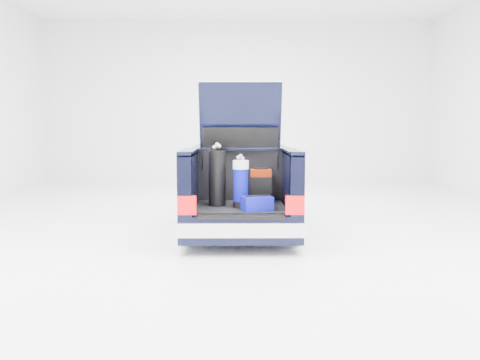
{
  "coord_description": "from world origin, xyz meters",
  "views": [
    {
      "loc": [
        -0.07,
        -9.01,
        1.83
      ],
      "look_at": [
        0.0,
        -0.5,
        0.88
      ],
      "focal_mm": 38.0,
      "sensor_mm": 36.0,
      "label": 1
    }
  ],
  "objects_px": {
    "car": "(240,188)",
    "blue_golf_bag": "(241,183)",
    "red_suitcase": "(261,186)",
    "blue_duffel": "(257,203)",
    "black_golf_bag": "(217,178)"
  },
  "relations": [
    {
      "from": "car",
      "to": "black_golf_bag",
      "type": "xyz_separation_m",
      "value": [
        -0.35,
        -1.55,
        0.35
      ]
    },
    {
      "from": "car",
      "to": "blue_golf_bag",
      "type": "distance_m",
      "value": 1.72
    },
    {
      "from": "blue_golf_bag",
      "to": "blue_duffel",
      "type": "bearing_deg",
      "value": -56.86
    },
    {
      "from": "red_suitcase",
      "to": "blue_duffel",
      "type": "bearing_deg",
      "value": -95.22
    },
    {
      "from": "car",
      "to": "black_golf_bag",
      "type": "relative_size",
      "value": 4.97
    },
    {
      "from": "car",
      "to": "blue_golf_bag",
      "type": "relative_size",
      "value": 5.92
    },
    {
      "from": "red_suitcase",
      "to": "black_golf_bag",
      "type": "xyz_separation_m",
      "value": [
        -0.67,
        -0.36,
        0.17
      ]
    },
    {
      "from": "red_suitcase",
      "to": "blue_duffel",
      "type": "xyz_separation_m",
      "value": [
        -0.09,
        -0.78,
        -0.16
      ]
    },
    {
      "from": "black_golf_bag",
      "to": "blue_golf_bag",
      "type": "xyz_separation_m",
      "value": [
        0.35,
        -0.15,
        -0.07
      ]
    },
    {
      "from": "blue_duffel",
      "to": "red_suitcase",
      "type": "bearing_deg",
      "value": 66.19
    },
    {
      "from": "blue_golf_bag",
      "to": "car",
      "type": "bearing_deg",
      "value": 83.84
    },
    {
      "from": "car",
      "to": "red_suitcase",
      "type": "relative_size",
      "value": 8.56
    },
    {
      "from": "blue_duffel",
      "to": "car",
      "type": "bearing_deg",
      "value": 79.68
    },
    {
      "from": "red_suitcase",
      "to": "black_golf_bag",
      "type": "distance_m",
      "value": 0.78
    },
    {
      "from": "car",
      "to": "blue_duffel",
      "type": "distance_m",
      "value": 1.99
    }
  ]
}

